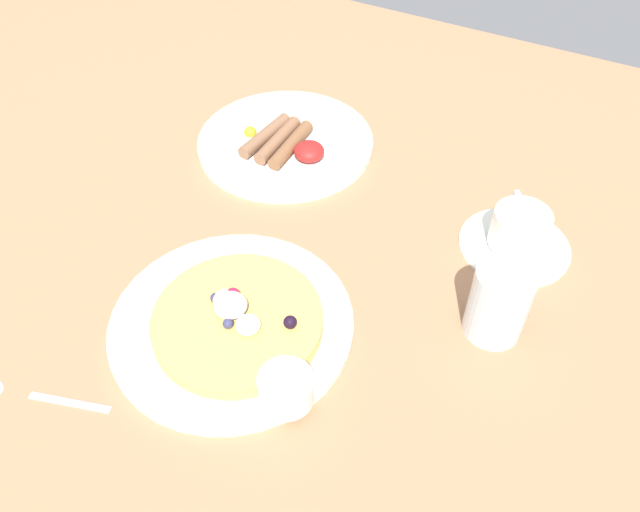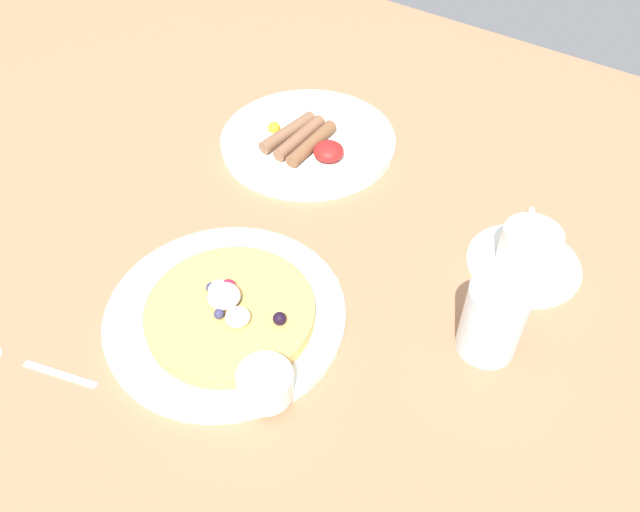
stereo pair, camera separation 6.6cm
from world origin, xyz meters
The scene contains 10 objects.
ground_plane centered at (0.00, 0.00, -1.50)cm, with size 193.71×146.68×3.00cm, color #A5724F.
pancake_plate centered at (-1.15, -9.45, 0.52)cm, with size 28.32×28.32×1.04cm, color white.
pancake_with_berries centered at (-0.41, -9.72, 2.14)cm, with size 19.58×19.58×4.06cm.
syrup_ramekin centered at (9.57, -15.15, 2.78)cm, with size 5.87×5.87×3.37cm.
breakfast_plate centered at (-13.06, 23.43, 0.70)cm, with size 26.85×26.85×1.39cm, color white.
fried_breakfast centered at (-12.74, 21.32, 2.34)cm, with size 16.61×10.98×2.67cm.
coffee_saucer centered at (24.26, 18.68, 0.41)cm, with size 14.36×14.36×0.82cm, color white.
coffee_cup centered at (24.20, 18.84, 3.41)cm, with size 7.26×9.71×5.00cm.
teaspoon centered at (-16.24, -27.71, 0.24)cm, with size 14.72×5.39×0.60cm.
water_glass centered at (25.62, 4.48, 4.72)cm, with size 6.75×6.75×9.44cm, color silver.
Camera 2 is at (34.58, -40.68, 59.26)cm, focal length 35.48 mm.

